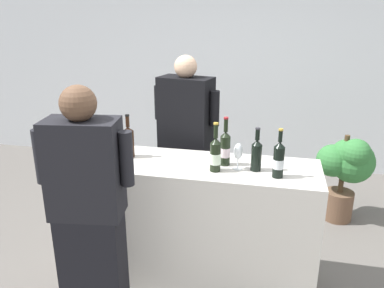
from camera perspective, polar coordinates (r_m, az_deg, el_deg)
ground_plane at (r=3.31m, az=0.20°, el=-18.88°), size 12.00×12.00×0.00m
wall_back at (r=5.23m, az=6.37°, el=11.89°), size 8.00×0.10×2.80m
counter at (r=3.04m, az=0.21°, el=-11.54°), size 1.82×0.57×0.98m
wine_bottle_0 at (r=2.65m, az=3.47°, el=-1.52°), size 0.08×0.08×0.35m
wine_bottle_1 at (r=2.76m, az=4.93°, el=-0.57°), size 0.07×0.07×0.35m
wine_bottle_2 at (r=2.93m, az=-14.38°, el=-0.27°), size 0.08×0.08×0.33m
wine_bottle_3 at (r=2.61m, az=12.68°, el=-2.26°), size 0.07×0.07×0.34m
wine_bottle_4 at (r=2.95m, az=-9.36°, el=0.43°), size 0.08×0.08×0.33m
wine_bottle_5 at (r=2.69m, az=9.50°, el=-1.45°), size 0.07×0.07×0.31m
wine_glass at (r=2.70m, az=6.84°, el=-1.23°), size 0.07×0.07×0.19m
person_server at (r=3.45m, az=-0.87°, el=-1.53°), size 0.60×0.33×1.70m
person_guest at (r=2.49m, az=-14.88°, el=-11.13°), size 0.58×0.30×1.66m
potted_shrub at (r=4.13m, az=21.77°, el=-2.85°), size 0.57×0.46×0.90m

